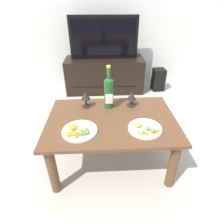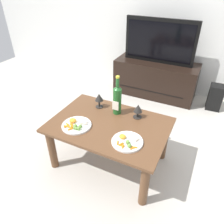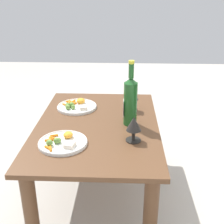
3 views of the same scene
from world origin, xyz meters
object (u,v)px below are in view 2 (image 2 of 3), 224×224
(dinner_plate_right, at_px, (127,141))
(tv_stand, at_px, (155,79))
(dinner_plate_left, at_px, (76,125))
(wine_bottle, at_px, (117,99))
(goblet_left, at_px, (99,98))
(goblet_right, at_px, (138,109))
(tv_screen, at_px, (160,41))
(floor_speaker, at_px, (215,97))
(dining_table, at_px, (109,131))

(dinner_plate_right, bearing_deg, tv_stand, 98.85)
(dinner_plate_left, bearing_deg, tv_stand, 82.81)
(wine_bottle, distance_m, goblet_left, 0.20)
(wine_bottle, bearing_deg, goblet_right, 4.37)
(dinner_plate_right, bearing_deg, tv_screen, 98.86)
(floor_speaker, relative_size, dinner_plate_right, 1.37)
(wine_bottle, distance_m, dinner_plate_left, 0.43)
(goblet_right, bearing_deg, dinner_plate_left, -139.69)
(goblet_left, distance_m, dinner_plate_right, 0.58)
(wine_bottle, relative_size, dinner_plate_left, 1.45)
(dinner_plate_left, bearing_deg, goblet_left, 85.91)
(tv_stand, bearing_deg, floor_speaker, -2.47)
(wine_bottle, relative_size, goblet_left, 2.54)
(tv_screen, relative_size, dinner_plate_right, 3.83)
(dining_table, height_order, goblet_right, goblet_right)
(tv_stand, bearing_deg, goblet_left, -98.03)
(wine_bottle, bearing_deg, goblet_left, 175.63)
(dining_table, distance_m, tv_stand, 1.53)
(tv_stand, relative_size, wine_bottle, 3.10)
(tv_stand, distance_m, goblet_right, 1.37)
(dining_table, distance_m, floor_speaker, 1.70)
(tv_stand, relative_size, goblet_left, 7.88)
(dining_table, xyz_separation_m, floor_speaker, (0.81, 1.49, -0.20))
(tv_screen, bearing_deg, wine_bottle, -89.49)
(tv_stand, xyz_separation_m, wine_bottle, (0.01, -1.33, 0.35))
(tv_screen, bearing_deg, goblet_right, -80.95)
(tv_stand, distance_m, wine_bottle, 1.38)
(dining_table, distance_m, wine_bottle, 0.30)
(tv_stand, xyz_separation_m, dinner_plate_left, (-0.21, -1.68, 0.22))
(floor_speaker, relative_size, goblet_left, 2.32)
(tv_screen, bearing_deg, dinner_plate_right, -81.14)
(floor_speaker, height_order, dinner_plate_right, dinner_plate_right)
(wine_bottle, height_order, goblet_right, wine_bottle)
(tv_screen, relative_size, goblet_right, 7.08)
(dining_table, xyz_separation_m, dinner_plate_right, (0.24, -0.15, 0.10))
(dining_table, distance_m, goblet_left, 0.35)
(dining_table, height_order, dinner_plate_left, dinner_plate_left)
(dining_table, xyz_separation_m, tv_screen, (-0.02, 1.52, 0.42))
(goblet_left, bearing_deg, dinner_plate_right, -38.59)
(wine_bottle, xyz_separation_m, dinner_plate_left, (-0.22, -0.34, -0.14))
(wine_bottle, bearing_deg, floor_speaker, 57.55)
(dinner_plate_right, bearing_deg, goblet_right, 98.14)
(goblet_left, height_order, dinner_plate_right, goblet_left)
(tv_screen, bearing_deg, floor_speaker, -2.31)
(goblet_left, bearing_deg, dining_table, -43.89)
(tv_screen, height_order, dinner_plate_left, tv_screen)
(floor_speaker, bearing_deg, dinner_plate_left, -126.15)
(goblet_left, relative_size, dinner_plate_right, 0.59)
(tv_screen, distance_m, wine_bottle, 1.34)
(dinner_plate_left, bearing_deg, dining_table, 33.14)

